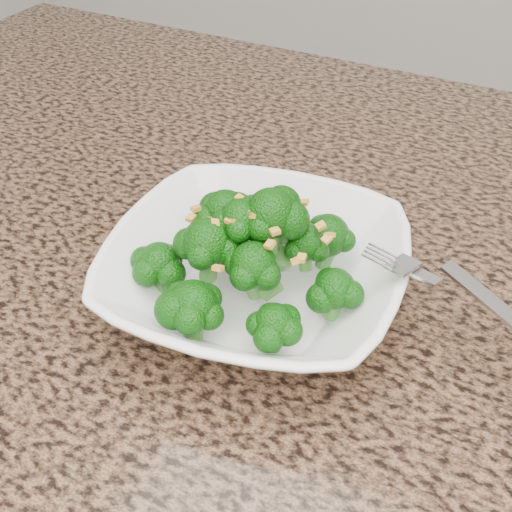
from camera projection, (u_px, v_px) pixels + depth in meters
The scene contains 5 objects.
granite_counter at pixel (354, 323), 0.57m from camera, with size 1.64×1.04×0.03m, color brown.
bowl at pixel (256, 273), 0.55m from camera, with size 0.25×0.25×0.06m, color white.
broccoli_pile at pixel (256, 210), 0.51m from camera, with size 0.22×0.22×0.07m, color #0D4C08, non-canonical shape.
garlic_topping at pixel (256, 168), 0.48m from camera, with size 0.13×0.13×0.01m, color gold, non-canonical shape.
fork at pixel (431, 279), 0.49m from camera, with size 0.19×0.03×0.01m, color silver, non-canonical shape.
Camera 1 is at (0.11, -0.10, 1.29)m, focal length 45.00 mm.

